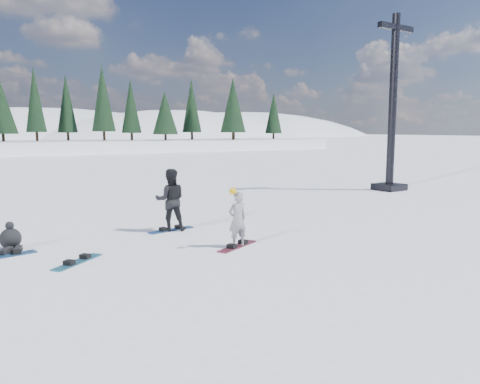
% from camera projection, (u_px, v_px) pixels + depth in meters
% --- Properties ---
extents(ground, '(420.00, 420.00, 0.00)m').
position_uv_depth(ground, '(195.00, 241.00, 13.03)').
color(ground, white).
rests_on(ground, ground).
extents(lift_tower, '(2.40, 1.39, 8.69)m').
position_uv_depth(lift_tower, '(392.00, 120.00, 23.46)').
color(lift_tower, black).
rests_on(lift_tower, ground).
extents(snowboarder_woman, '(0.57, 0.40, 1.61)m').
position_uv_depth(snowboarder_woman, '(237.00, 219.00, 12.26)').
color(snowboarder_woman, gray).
rests_on(snowboarder_woman, ground).
extents(snowboarder_man, '(1.10, 0.97, 1.90)m').
position_uv_depth(snowboarder_man, '(170.00, 200.00, 14.23)').
color(snowboarder_man, black).
rests_on(snowboarder_man, ground).
extents(seated_rider, '(0.66, 0.96, 0.74)m').
position_uv_depth(seated_rider, '(11.00, 239.00, 11.98)').
color(seated_rider, black).
rests_on(seated_rider, ground).
extents(snowboard_woman, '(1.46, 0.95, 0.03)m').
position_uv_depth(snowboard_woman, '(237.00, 246.00, 12.36)').
color(snowboard_woman, maroon).
rests_on(snowboard_woman, ground).
extents(snowboard_man, '(1.53, 0.58, 0.03)m').
position_uv_depth(snowboard_man, '(171.00, 230.00, 14.36)').
color(snowboard_man, navy).
rests_on(snowboard_man, ground).
extents(snowboard_loose_c, '(1.52, 0.64, 0.03)m').
position_uv_depth(snowboard_loose_c, '(4.00, 256.00, 11.37)').
color(snowboard_loose_c, '#1A5191').
rests_on(snowboard_loose_c, ground).
extents(snowboard_loose_a, '(1.32, 1.19, 0.03)m').
position_uv_depth(snowboard_loose_a, '(77.00, 262.00, 10.89)').
color(snowboard_loose_a, '#196B8C').
rests_on(snowboard_loose_a, ground).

